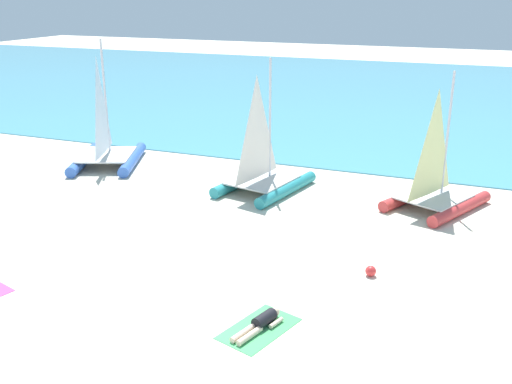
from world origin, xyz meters
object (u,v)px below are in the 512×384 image
(beach_ball, at_px, (371,271))
(towel_right, at_px, (259,329))
(sailboat_blue, at_px, (107,148))
(sunbather_right, at_px, (261,323))
(sailboat_red, at_px, (435,189))
(sailboat_teal, at_px, (263,172))

(beach_ball, bearing_deg, towel_right, -117.58)
(sailboat_blue, bearing_deg, sunbather_right, -63.41)
(sailboat_red, xyz_separation_m, towel_right, (-2.89, -9.52, -0.70))
(sailboat_teal, height_order, beach_ball, sailboat_teal)
(sailboat_blue, relative_size, beach_ball, 18.28)
(sailboat_red, relative_size, sunbather_right, 3.08)
(sailboat_blue, distance_m, towel_right, 14.66)
(beach_ball, bearing_deg, sailboat_teal, 133.66)
(sunbather_right, distance_m, beach_ball, 3.93)
(towel_right, distance_m, beach_ball, 3.99)
(sailboat_blue, height_order, beach_ball, sailboat_blue)
(towel_right, height_order, sunbather_right, sunbather_right)
(sailboat_blue, relative_size, towel_right, 2.81)
(sailboat_blue, relative_size, sailboat_teal, 1.08)
(sailboat_red, distance_m, beach_ball, 6.10)
(sailboat_blue, distance_m, beach_ball, 14.22)
(sailboat_blue, relative_size, sunbather_right, 3.47)
(sailboat_red, bearing_deg, sailboat_blue, -156.04)
(towel_right, bearing_deg, sailboat_blue, 138.34)
(sailboat_teal, distance_m, sunbather_right, 9.60)
(sailboat_blue, height_order, sailboat_red, sailboat_blue)
(sailboat_blue, xyz_separation_m, towel_right, (10.94, -9.73, -0.79))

